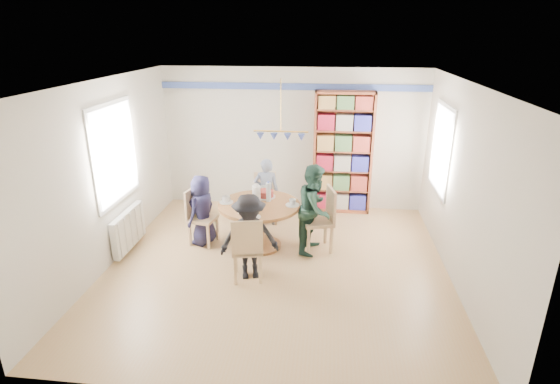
# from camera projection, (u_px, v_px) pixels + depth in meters

# --- Properties ---
(ground) EXTENTS (5.00, 5.00, 0.00)m
(ground) POSITION_uv_depth(u_px,v_px,m) (277.00, 267.00, 6.53)
(ground) COLOR #A78558
(room_shell) EXTENTS (5.00, 5.00, 5.00)m
(room_shell) POSITION_uv_depth(u_px,v_px,m) (267.00, 145.00, 6.79)
(room_shell) COLOR white
(room_shell) RESTS_ON ground
(radiator) EXTENTS (0.12, 1.00, 0.60)m
(radiator) POSITION_uv_depth(u_px,v_px,m) (129.00, 229.00, 6.94)
(radiator) COLOR silver
(radiator) RESTS_ON ground
(dining_table) EXTENTS (1.30, 1.30, 0.75)m
(dining_table) POSITION_uv_depth(u_px,v_px,m) (259.00, 215.00, 6.96)
(dining_table) COLOR brown
(dining_table) RESTS_ON ground
(chair_left) EXTENTS (0.48, 0.48, 0.93)m
(chair_left) POSITION_uv_depth(u_px,v_px,m) (198.00, 214.00, 7.12)
(chair_left) COLOR tan
(chair_left) RESTS_ON ground
(chair_right) EXTENTS (0.56, 0.56, 1.03)m
(chair_right) POSITION_uv_depth(u_px,v_px,m) (323.00, 216.00, 6.88)
(chair_right) COLOR tan
(chair_right) RESTS_ON ground
(chair_far) EXTENTS (0.48, 0.48, 0.91)m
(chair_far) POSITION_uv_depth(u_px,v_px,m) (266.00, 195.00, 7.96)
(chair_far) COLOR tan
(chair_far) RESTS_ON ground
(chair_near) EXTENTS (0.50, 0.50, 0.97)m
(chair_near) POSITION_uv_depth(u_px,v_px,m) (247.00, 247.00, 5.99)
(chair_near) COLOR tan
(chair_near) RESTS_ON ground
(person_left) EXTENTS (0.55, 0.67, 1.17)m
(person_left) POSITION_uv_depth(u_px,v_px,m) (202.00, 210.00, 7.08)
(person_left) COLOR #181733
(person_left) RESTS_ON ground
(person_right) EXTENTS (0.68, 0.80, 1.43)m
(person_right) POSITION_uv_depth(u_px,v_px,m) (315.00, 209.00, 6.80)
(person_right) COLOR #1A3429
(person_right) RESTS_ON ground
(person_far) EXTENTS (0.47, 0.33, 1.23)m
(person_far) POSITION_uv_depth(u_px,v_px,m) (266.00, 192.00, 7.78)
(person_far) COLOR gray
(person_far) RESTS_ON ground
(person_near) EXTENTS (0.91, 0.66, 1.26)m
(person_near) POSITION_uv_depth(u_px,v_px,m) (249.00, 237.00, 6.06)
(person_near) COLOR black
(person_near) RESTS_ON ground
(bookshelf) EXTENTS (1.10, 0.33, 2.31)m
(bookshelf) POSITION_uv_depth(u_px,v_px,m) (343.00, 154.00, 8.21)
(bookshelf) COLOR maroon
(bookshelf) RESTS_ON ground
(tableware) EXTENTS (1.28, 1.28, 0.34)m
(tableware) POSITION_uv_depth(u_px,v_px,m) (258.00, 199.00, 6.89)
(tableware) COLOR white
(tableware) RESTS_ON dining_table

